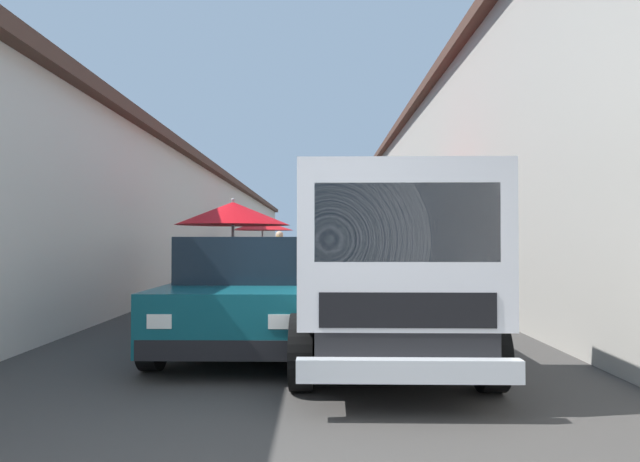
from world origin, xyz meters
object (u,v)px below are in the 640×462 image
vendor_in_shade (383,252)px  parked_scooter (383,293)px  fruit_stall_near_right (360,232)px  fruit_stall_near_left (232,228)px  fruit_stall_mid_lane (262,235)px  fruit_stall_far_right (410,220)px  delivery_truck (387,275)px  hatchback_car (251,290)px  vendor_by_crates (279,256)px

vendor_in_shade → parked_scooter: vendor_in_shade is taller
fruit_stall_near_right → fruit_stall_near_left: bearing=163.6°
vendor_in_shade → parked_scooter: bearing=172.7°
fruit_stall_near_right → fruit_stall_near_left: size_ratio=1.02×
fruit_stall_mid_lane → fruit_stall_far_right: 7.45m
fruit_stall_mid_lane → delivery_truck: size_ratio=0.43×
hatchback_car → delivery_truck: size_ratio=0.79×
fruit_stall_near_left → vendor_by_crates: fruit_stall_near_left is taller
delivery_truck → vendor_in_shade: size_ratio=3.05×
fruit_stall_near_left → fruit_stall_far_right: bearing=-68.1°
fruit_stall_near_left → vendor_by_crates: (4.74, -0.55, -0.67)m
hatchback_car → parked_scooter: (2.40, -2.08, -0.29)m
vendor_by_crates → hatchback_car: bearing=-178.4°
fruit_stall_far_right → vendor_by_crates: (3.26, 3.14, -0.88)m
fruit_stall_mid_lane → vendor_by_crates: bearing=-164.9°
hatchback_car → parked_scooter: bearing=-41.0°
fruit_stall_mid_lane → parked_scooter: bearing=-159.3°
fruit_stall_near_left → fruit_stall_mid_lane: size_ratio=1.03×
fruit_stall_near_left → vendor_in_shade: (9.61, -4.12, -0.70)m
fruit_stall_near_right → vendor_in_shade: bearing=-159.0°
fruit_stall_mid_lane → hatchback_car: fruit_stall_mid_lane is taller
fruit_stall_mid_lane → hatchback_car: (-10.64, -1.03, -0.86)m
fruit_stall_mid_lane → parked_scooter: fruit_stall_mid_lane is taller
fruit_stall_mid_lane → fruit_stall_far_right: bearing=-147.9°
parked_scooter → delivery_truck: bearing=173.5°
parked_scooter → fruit_stall_mid_lane: bearing=20.7°
fruit_stall_far_right → vendor_by_crates: 4.61m
fruit_stall_near_right → fruit_stall_mid_lane: size_ratio=1.06×
fruit_stall_far_right → parked_scooter: 2.53m
fruit_stall_near_right → hatchback_car: (-14.38, 2.63, -1.00)m
fruit_stall_far_right → vendor_in_shade: (8.13, -0.44, -0.91)m
fruit_stall_near_left → delivery_truck: fruit_stall_near_left is taller
delivery_truck → vendor_by_crates: bearing=11.7°
fruit_stall_near_left → fruit_stall_far_right: (1.48, -3.69, 0.21)m
fruit_stall_far_right → vendor_by_crates: size_ratio=1.44×
fruit_stall_near_right → delivery_truck: fruit_stall_near_right is taller
fruit_stall_mid_lane → vendor_in_shade: (1.82, -4.40, -0.66)m
fruit_stall_near_left → parked_scooter: fruit_stall_near_left is taller
fruit_stall_mid_lane → fruit_stall_far_right: size_ratio=0.89×
fruit_stall_far_right → parked_scooter: size_ratio=1.42×
fruit_stall_near_right → delivery_truck: bearing=176.5°
fruit_stall_near_right → fruit_stall_near_left: 12.01m
hatchback_car → delivery_truck: bearing=-130.5°
hatchback_car → vendor_by_crates: vendor_by_crates is taller
hatchback_car → parked_scooter: 3.19m
hatchback_car → vendor_by_crates: (7.59, 0.21, 0.23)m
vendor_in_shade → delivery_truck: bearing=172.9°
delivery_truck → parked_scooter: 3.88m
fruit_stall_near_left → hatchback_car: size_ratio=0.56×
fruit_stall_near_left → delivery_truck: (-4.26, -2.41, -0.60)m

